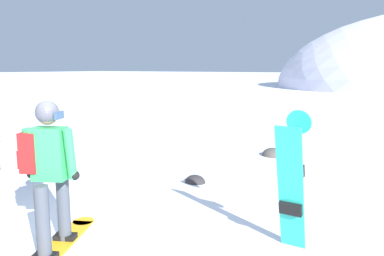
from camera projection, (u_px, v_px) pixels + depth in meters
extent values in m
plane|color=white|center=(54.00, 250.00, 4.27)|extent=(300.00, 300.00, 0.00)
cube|color=orange|center=(56.00, 249.00, 4.26)|extent=(0.91, 1.53, 0.02)
cylinder|color=orange|center=(84.00, 222.00, 5.02)|extent=(0.28, 0.28, 0.02)
cube|color=black|center=(65.00, 237.00, 4.49)|extent=(0.29, 0.23, 0.06)
cube|color=black|center=(45.00, 256.00, 4.02)|extent=(0.29, 0.23, 0.06)
cylinder|color=#3D424C|center=(64.00, 206.00, 4.43)|extent=(0.15, 0.15, 0.82)
cylinder|color=#3D424C|center=(43.00, 223.00, 3.95)|extent=(0.15, 0.15, 0.82)
cube|color=#2D9351|center=(50.00, 154.00, 4.08)|extent=(0.42, 0.35, 0.58)
cylinder|color=#2D9351|center=(30.00, 153.00, 4.10)|extent=(0.16, 0.20, 0.57)
cylinder|color=#2D9351|center=(70.00, 154.00, 4.05)|extent=(0.16, 0.20, 0.57)
sphere|color=black|center=(32.00, 174.00, 4.19)|extent=(0.11, 0.11, 0.11)
sphere|color=black|center=(75.00, 175.00, 4.13)|extent=(0.11, 0.11, 0.11)
cube|color=maroon|center=(33.00, 151.00, 4.10)|extent=(0.28, 0.33, 0.44)
cube|color=maroon|center=(25.00, 158.00, 4.12)|extent=(0.14, 0.21, 0.20)
sphere|color=#9E7051|center=(48.00, 115.00, 4.01)|extent=(0.21, 0.21, 0.21)
sphere|color=#4C4C56|center=(47.00, 112.00, 4.00)|extent=(0.25, 0.25, 0.25)
cube|color=navy|center=(59.00, 115.00, 3.99)|extent=(0.10, 0.17, 0.08)
cube|color=#23B7A3|center=(291.00, 190.00, 4.09)|extent=(0.28, 0.43, 1.47)
cylinder|color=#23B7A3|center=(299.00, 122.00, 4.14)|extent=(0.28, 0.10, 0.28)
cube|color=black|center=(292.00, 170.00, 4.08)|extent=(0.25, 0.10, 0.15)
cube|color=black|center=(291.00, 208.00, 4.15)|extent=(0.25, 0.10, 0.15)
ellipsoid|color=#282628|center=(195.00, 182.00, 6.78)|extent=(0.39, 0.33, 0.27)
ellipsoid|color=#4C4742|center=(273.00, 156.00, 8.80)|extent=(0.55, 0.47, 0.39)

